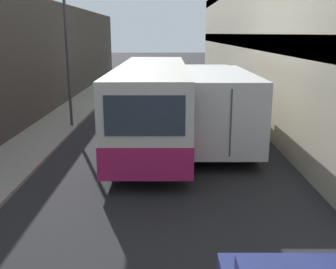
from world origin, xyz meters
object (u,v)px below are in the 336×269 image
Objects in this scene: box_truck at (215,100)px; street_lamp at (66,10)px; bus at (154,102)px; panel_van at (136,84)px.

street_lamp is at bearing 163.66° from box_truck.
street_lamp is (-3.72, 2.46, 3.43)m from bus.
box_truck is at bearing 15.93° from bus.
bus is at bearing -164.07° from box_truck.
street_lamp reaches higher than box_truck.
box_truck is at bearing -67.23° from panel_van.
street_lamp is at bearing -105.97° from panel_van.
bus reaches higher than box_truck.
bus is 1.19× the size of box_truck.
street_lamp reaches higher than bus.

